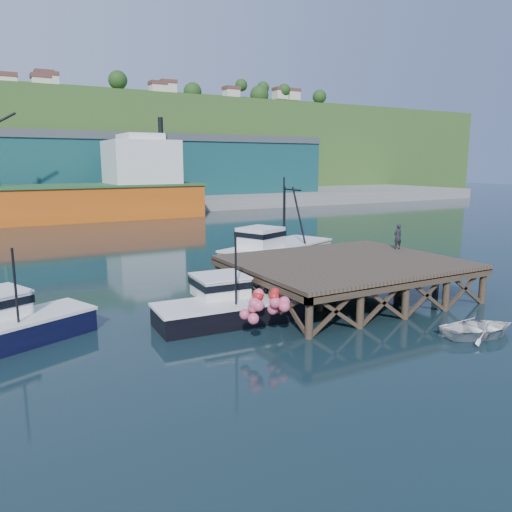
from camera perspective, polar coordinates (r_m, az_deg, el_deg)
ground at (r=26.01m, az=0.44°, el=-6.19°), size 300.00×300.00×0.00m
wharf at (r=28.42m, az=10.34°, el=-0.88°), size 12.00×10.00×2.62m
far_quay at (r=92.72m, az=-21.44°, el=5.88°), size 160.00×40.00×2.00m
warehouse_mid at (r=87.54m, az=-21.23°, el=9.27°), size 28.00×16.00×9.00m
warehouse_right at (r=96.42m, az=-3.05°, el=10.02°), size 30.00×16.00×9.00m
cargo_ship at (r=69.91m, az=-25.99°, el=6.12°), size 55.50×10.00×13.75m
hillside at (r=122.34m, az=-23.72°, el=11.40°), size 220.00×50.00×22.00m
boat_navy at (r=23.62m, az=-26.50°, el=-6.97°), size 7.13×5.00×4.20m
boat_black at (r=24.17m, az=-3.25°, el=-5.50°), size 7.34×6.17×4.46m
trawler at (r=36.36m, az=2.27°, el=0.83°), size 10.28×6.97×6.49m
dinghy at (r=24.23m, az=24.20°, el=-7.54°), size 3.94×3.16×0.73m
dockworker at (r=32.73m, az=15.90°, el=2.15°), size 0.60×0.40×1.61m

